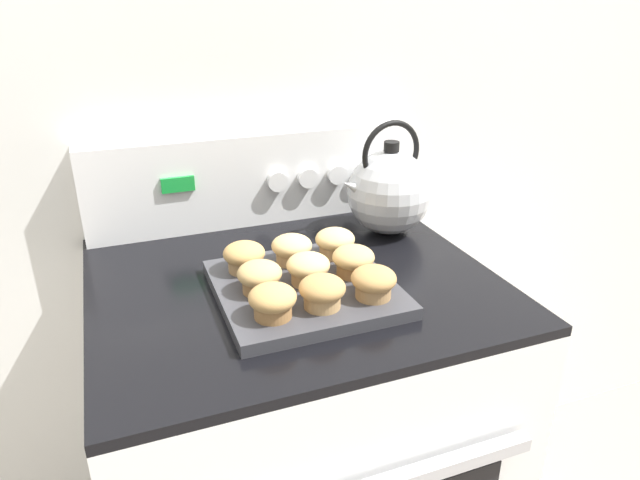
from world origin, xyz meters
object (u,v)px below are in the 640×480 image
object	(u,v)px
stove_range	(296,458)
muffin_r0_c1	(324,291)
muffin_r1_c1	(308,268)
muffin_pan	(307,288)
muffin_r1_c2	(353,260)
muffin_r0_c0	(273,301)
muffin_r1_c0	(260,277)
muffin_r2_c2	(335,242)
tea_kettle	(389,191)
muffin_r2_c1	(292,249)
muffin_r2_c0	(244,256)
muffin_r0_c2	(374,282)

from	to	relation	value
stove_range	muffin_r0_c1	bearing A→B (deg)	-88.93
muffin_r1_c1	muffin_pan	bearing A→B (deg)	156.06
muffin_r1_c2	muffin_r0_c0	bearing A→B (deg)	-153.61
muffin_r1_c0	muffin_r1_c2	distance (m)	0.17
muffin_r1_c0	muffin_r2_c2	size ratio (longest dim) A/B	1.00
muffin_r0_c1	tea_kettle	bearing A→B (deg)	47.70
stove_range	muffin_r2_c1	size ratio (longest dim) A/B	11.76
muffin_r2_c1	muffin_pan	bearing A→B (deg)	-90.99
muffin_r2_c1	muffin_r2_c0	bearing A→B (deg)	-179.41
tea_kettle	muffin_r0_c1	bearing A→B (deg)	-132.30
muffin_r1_c0	tea_kettle	xyz separation A→B (m)	(0.34, 0.20, 0.04)
muffin_r2_c0	tea_kettle	bearing A→B (deg)	18.38
muffin_r1_c0	muffin_r2_c0	size ratio (longest dim) A/B	1.00
muffin_r0_c2	muffin_r2_c2	world-z (taller)	same
muffin_r0_c2	muffin_r2_c2	bearing A→B (deg)	89.40
muffin_pan	muffin_r1_c0	size ratio (longest dim) A/B	3.97
muffin_pan	muffin_r1_c0	distance (m)	0.09
muffin_r0_c1	muffin_pan	bearing A→B (deg)	88.81
tea_kettle	muffin_r2_c1	bearing A→B (deg)	-155.99
muffin_r2_c0	muffin_r0_c0	bearing A→B (deg)	-89.39
muffin_r1_c1	muffin_r1_c0	bearing A→B (deg)	-179.60
muffin_pan	muffin_r0_c2	size ratio (longest dim) A/B	3.97
stove_range	muffin_r1_c0	size ratio (longest dim) A/B	11.76
muffin_r0_c2	muffin_r1_c1	world-z (taller)	same
muffin_r1_c1	muffin_r2_c0	xyz separation A→B (m)	(-0.09, 0.09, 0.00)
muffin_r0_c0	muffin_r2_c0	xyz separation A→B (m)	(-0.00, 0.17, 0.00)
muffin_r0_c2	muffin_r2_c0	world-z (taller)	same
muffin_pan	tea_kettle	distance (m)	0.34
muffin_r0_c2	muffin_r2_c2	xyz separation A→B (m)	(0.00, 0.17, 0.00)
muffin_r0_c2	muffin_r2_c0	xyz separation A→B (m)	(-0.17, 0.17, 0.00)
muffin_r1_c0	muffin_r1_c1	bearing A→B (deg)	0.40
muffin_r2_c2	muffin_r0_c1	bearing A→B (deg)	-117.60
muffin_r1_c2	muffin_r2_c2	bearing A→B (deg)	90.19
muffin_r0_c2	muffin_r2_c0	bearing A→B (deg)	135.56
muffin_r1_c0	muffin_pan	bearing A→B (deg)	1.16
tea_kettle	muffin_r1_c2	bearing A→B (deg)	-130.48
muffin_r2_c0	tea_kettle	xyz separation A→B (m)	(0.35, 0.12, 0.04)
muffin_r1_c0	muffin_r2_c0	xyz separation A→B (m)	(-0.00, 0.09, 0.00)
muffin_r0_c1	muffin_r2_c0	world-z (taller)	same
muffin_pan	muffin_r1_c1	size ratio (longest dim) A/B	3.97
muffin_r0_c0	muffin_r1_c2	size ratio (longest dim) A/B	1.00
muffin_pan	muffin_r2_c2	world-z (taller)	muffin_r2_c2
stove_range	muffin_r1_c0	distance (m)	0.50
muffin_r1_c2	muffin_r2_c1	bearing A→B (deg)	135.18
muffin_pan	muffin_r1_c2	bearing A→B (deg)	-0.20
muffin_r1_c1	muffin_r2_c2	xyz separation A→B (m)	(0.08, 0.09, 0.00)
muffin_r0_c1	muffin_r2_c1	bearing A→B (deg)	88.91
muffin_r0_c2	muffin_r1_c1	bearing A→B (deg)	134.22
muffin_r1_c2	muffin_r2_c0	world-z (taller)	same
muffin_pan	tea_kettle	world-z (taller)	tea_kettle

